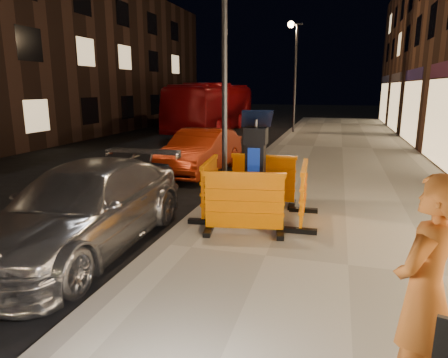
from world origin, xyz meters
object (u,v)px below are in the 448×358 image
(car_red, at_px, (201,173))
(bus_doubledecker, at_px, (214,131))
(parking_kiosk, at_px, (255,168))
(barrier_front, at_px, (244,203))
(barrier_kerbside, at_px, (210,187))
(barrier_bldgside, at_px, (303,194))
(barrier_back, at_px, (263,180))
(man, at_px, (425,292))
(car_silver, at_px, (88,247))

(car_red, relative_size, bus_doubledecker, 0.40)
(parking_kiosk, relative_size, barrier_front, 1.40)
(barrier_kerbside, height_order, bus_doubledecker, bus_doubledecker)
(parking_kiosk, xyz_separation_m, barrier_kerbside, (-0.95, 0.00, -0.45))
(barrier_kerbside, bearing_deg, barrier_bldgside, -96.31)
(parking_kiosk, bearing_deg, barrier_back, 85.69)
(barrier_back, distance_m, barrier_bldgside, 1.34)
(parking_kiosk, relative_size, man, 1.04)
(man, bearing_deg, car_silver, -80.91)
(barrier_front, xyz_separation_m, car_silver, (-2.57, -0.99, -0.72))
(barrier_bldgside, bearing_deg, car_red, 36.70)
(car_red, height_order, man, man)
(parking_kiosk, relative_size, barrier_kerbside, 1.40)
(barrier_front, relative_size, car_silver, 0.30)
(barrier_front, xyz_separation_m, man, (2.25, -3.40, 0.41))
(barrier_back, height_order, barrier_kerbside, same)
(car_red, bearing_deg, barrier_front, -59.99)
(parking_kiosk, bearing_deg, bus_doubledecker, 105.57)
(parking_kiosk, bearing_deg, man, -66.96)
(barrier_back, xyz_separation_m, car_red, (-2.69, 3.55, -0.72))
(barrier_front, height_order, barrier_kerbside, same)
(barrier_bldgside, distance_m, bus_doubledecker, 18.17)
(barrier_bldgside, bearing_deg, barrier_back, 42.69)
(parking_kiosk, xyz_separation_m, barrier_bldgside, (0.95, 0.00, -0.45))
(barrier_kerbside, bearing_deg, man, -149.97)
(parking_kiosk, distance_m, car_silver, 3.43)
(man, bearing_deg, parking_kiosk, -117.04)
(parking_kiosk, height_order, man, parking_kiosk)
(barrier_bldgside, bearing_deg, parking_kiosk, 87.69)
(man, bearing_deg, bus_doubledecker, -122.91)
(barrier_front, bearing_deg, barrier_back, 80.69)
(car_red, xyz_separation_m, bus_doubledecker, (-3.36, 12.26, 0.00))
(parking_kiosk, xyz_separation_m, bus_doubledecker, (-6.06, 16.75, -1.17))
(man, bearing_deg, barrier_kerbside, -108.06)
(barrier_back, bearing_deg, parking_kiosk, -91.31)
(barrier_back, height_order, barrier_bldgside, same)
(barrier_kerbside, distance_m, car_red, 4.88)
(barrier_kerbside, distance_m, barrier_bldgside, 1.90)
(barrier_front, relative_size, car_red, 0.34)
(barrier_bldgside, relative_size, car_red, 0.34)
(barrier_front, distance_m, bus_doubledecker, 18.72)
(barrier_front, xyz_separation_m, barrier_back, (0.00, 1.90, 0.00))
(parking_kiosk, relative_size, car_silver, 0.41)
(barrier_front, relative_size, barrier_bldgside, 1.00)
(parking_kiosk, bearing_deg, barrier_bldgside, -4.31)
(barrier_front, distance_m, car_silver, 2.85)
(barrier_front, height_order, barrier_bldgside, same)
(barrier_bldgside, relative_size, bus_doubledecker, 0.14)
(barrier_kerbside, distance_m, man, 5.42)
(barrier_kerbside, xyz_separation_m, man, (3.20, -4.35, 0.41))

